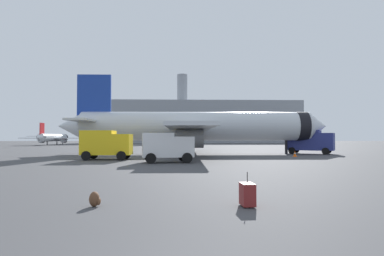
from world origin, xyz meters
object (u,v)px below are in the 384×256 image
(service_truck, at_px, (106,143))
(cargo_van, at_px, (167,146))
(airplane_taxiing, at_px, (54,138))
(airplane_at_gate, at_px, (195,127))
(traveller_backpack, at_px, (95,199))
(safety_cone_mid, at_px, (93,152))
(fuel_truck, at_px, (309,141))
(safety_cone_far, at_px, (295,154))
(safety_cone_near, at_px, (192,151))
(rolling_suitcase, at_px, (247,194))

(service_truck, distance_m, cargo_van, 7.37)
(airplane_taxiing, bearing_deg, airplane_at_gate, -53.87)
(cargo_van, distance_m, traveller_backpack, 18.02)
(cargo_van, relative_size, safety_cone_mid, 6.33)
(airplane_taxiing, distance_m, fuel_truck, 77.33)
(cargo_van, bearing_deg, safety_cone_far, 30.16)
(safety_cone_near, xyz_separation_m, traveller_backpack, (-4.27, -34.65, -0.08))
(rolling_suitcase, bearing_deg, traveller_backpack, 178.28)
(safety_cone_mid, xyz_separation_m, traveller_backpack, (8.88, -32.37, -0.13))
(service_truck, distance_m, traveller_backpack, 22.42)
(airplane_taxiing, bearing_deg, rolling_suitcase, -65.24)
(safety_cone_mid, bearing_deg, service_truck, -68.32)
(fuel_truck, relative_size, safety_cone_near, 10.07)
(airplane_at_gate, bearing_deg, airplane_taxiing, 126.13)
(service_truck, height_order, cargo_van, service_truck)
(safety_cone_near, bearing_deg, safety_cone_mid, -170.17)
(safety_cone_near, distance_m, traveller_backpack, 34.91)
(safety_cone_far, bearing_deg, traveller_backpack, -121.05)
(safety_cone_near, xyz_separation_m, safety_cone_mid, (-13.15, -2.28, 0.05))
(airplane_at_gate, distance_m, cargo_van, 14.85)
(fuel_truck, height_order, cargo_van, fuel_truck)
(service_truck, relative_size, safety_cone_far, 7.28)
(airplane_taxiing, height_order, safety_cone_near, airplane_taxiing)
(service_truck, bearing_deg, traveller_backpack, -77.85)
(service_truck, bearing_deg, rolling_suitcase, -66.51)
(service_truck, xyz_separation_m, rolling_suitcase, (9.57, -22.03, -1.22))
(airplane_taxiing, bearing_deg, fuel_truck, -44.54)
(airplane_taxiing, height_order, traveller_backpack, airplane_taxiing)
(safety_cone_far, bearing_deg, service_truck, -168.05)
(service_truck, height_order, safety_cone_near, service_truck)
(service_truck, xyz_separation_m, safety_cone_mid, (-4.17, 10.49, -1.24))
(service_truck, bearing_deg, fuel_truck, 23.16)
(traveller_backpack, bearing_deg, safety_cone_far, 58.95)
(rolling_suitcase, xyz_separation_m, traveller_backpack, (-4.87, 0.15, -0.16))
(fuel_truck, distance_m, rolling_suitcase, 35.92)
(airplane_at_gate, height_order, safety_cone_near, airplane_at_gate)
(airplane_at_gate, relative_size, rolling_suitcase, 32.39)
(service_truck, distance_m, fuel_truck, 26.82)
(rolling_suitcase, distance_m, traveller_backpack, 4.87)
(service_truck, bearing_deg, safety_cone_far, 11.95)
(airplane_taxiing, distance_m, safety_cone_near, 65.30)
(safety_cone_mid, bearing_deg, fuel_truck, 0.11)
(service_truck, height_order, safety_cone_far, service_truck)
(fuel_truck, distance_m, safety_cone_near, 15.91)
(safety_cone_mid, relative_size, rolling_suitcase, 0.67)
(cargo_van, bearing_deg, rolling_suitcase, -79.45)
(service_truck, relative_size, safety_cone_near, 7.70)
(airplane_at_gate, relative_size, traveller_backpack, 74.22)
(service_truck, distance_m, safety_cone_near, 15.66)
(airplane_taxiing, relative_size, safety_cone_near, 33.23)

